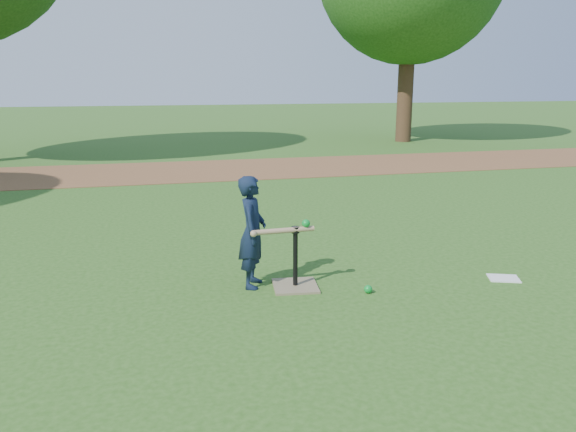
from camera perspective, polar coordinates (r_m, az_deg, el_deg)
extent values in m
plane|color=#285116|center=(5.60, 3.39, -7.13)|extent=(80.00, 80.00, 0.00)
cube|color=brown|center=(12.75, -6.63, 4.71)|extent=(24.00, 3.00, 0.01)
imported|color=black|center=(5.45, -3.64, -1.63)|extent=(0.38, 0.47, 1.10)
sphere|color=#0C892A|center=(5.46, 8.14, -7.36)|extent=(0.08, 0.08, 0.08)
cube|color=white|center=(6.20, 21.06, -5.92)|extent=(0.36, 0.32, 0.01)
cube|color=#7F6F50|center=(5.57, 0.74, -7.12)|extent=(0.48, 0.48, 0.02)
cylinder|color=black|center=(5.47, 0.75, -4.29)|extent=(0.05, 0.05, 0.55)
cylinder|color=black|center=(5.39, 0.76, -1.41)|extent=(0.08, 0.08, 0.06)
cylinder|color=tan|center=(5.34, -0.43, -1.49)|extent=(0.60, 0.08, 0.05)
sphere|color=tan|center=(5.25, -3.52, -1.81)|extent=(0.06, 0.06, 0.06)
sphere|color=#0C892A|center=(5.39, 1.84, -0.76)|extent=(0.08, 0.08, 0.08)
cylinder|color=#382316|center=(18.82, 11.84, 12.63)|extent=(0.50, 0.50, 3.42)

